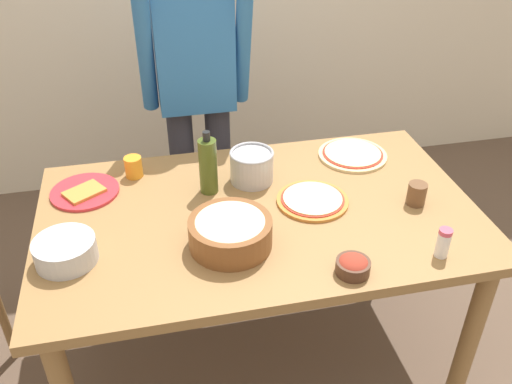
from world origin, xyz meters
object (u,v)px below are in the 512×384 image
dining_table (259,230)px  popcorn_bowl (230,230)px  small_sauce_bowl (353,265)px  steel_pot (252,166)px  cup_orange (134,167)px  olive_oil_bottle (208,166)px  pizza_cooked_on_tray (313,200)px  plate_with_slice (85,192)px  pizza_raw_on_board (353,154)px  salt_shaker (443,243)px  person_cook (196,88)px  cup_small_brown (417,194)px  mixing_bowl_steel (65,251)px

dining_table → popcorn_bowl: size_ratio=5.71×
small_sauce_bowl → steel_pot: size_ratio=0.63×
small_sauce_bowl → dining_table: bearing=119.1°
cup_orange → olive_oil_bottle: bearing=-31.4°
pizza_cooked_on_tray → plate_with_slice: (-0.84, 0.24, -0.00)m
pizza_cooked_on_tray → small_sauce_bowl: small_sauce_bowl is taller
pizza_raw_on_board → salt_shaker: bearing=-85.6°
pizza_raw_on_board → plate_with_slice: 1.11m
person_cook → popcorn_bowl: size_ratio=5.79×
small_sauce_bowl → steel_pot: steel_pot is taller
dining_table → cup_orange: cup_orange is taller
person_cook → cup_orange: 0.54m
steel_pot → salt_shaker: 0.77m
salt_shaker → pizza_cooked_on_tray: bearing=129.9°
pizza_raw_on_board → cup_orange: size_ratio=3.42×
pizza_raw_on_board → cup_small_brown: (0.10, -0.38, 0.03)m
popcorn_bowl → cup_orange: popcorn_bowl is taller
pizza_cooked_on_tray → mixing_bowl_steel: bearing=-170.3°
dining_table → popcorn_bowl: popcorn_bowl is taller
mixing_bowl_steel → small_sauce_bowl: bearing=-15.8°
person_cook → olive_oil_bottle: bearing=-93.2°
cup_small_brown → small_sauce_bowl: bearing=-139.6°
dining_table → pizza_cooked_on_tray: pizza_cooked_on_tray is taller
pizza_cooked_on_tray → steel_pot: bearing=134.2°
dining_table → cup_orange: size_ratio=18.82×
person_cook → olive_oil_bottle: 0.59m
pizza_raw_on_board → popcorn_bowl: 0.78m
popcorn_bowl → steel_pot: size_ratio=1.61×
person_cook → pizza_cooked_on_tray: (0.33, -0.74, -0.17)m
pizza_raw_on_board → salt_shaker: size_ratio=2.75×
steel_pot → popcorn_bowl: bearing=-111.9°
cup_orange → cup_small_brown: size_ratio=1.00×
dining_table → mixing_bowl_steel: 0.69m
person_cook → steel_pot: size_ratio=9.34×
person_cook → salt_shaker: 1.31m
pizza_cooked_on_tray → cup_small_brown: cup_small_brown is taller
person_cook → salt_shaker: size_ratio=15.28×
plate_with_slice → salt_shaker: size_ratio=2.45×
steel_pot → cup_small_brown: bearing=-26.9°
popcorn_bowl → olive_oil_bottle: 0.35m
popcorn_bowl → mixing_bowl_steel: popcorn_bowl is taller
popcorn_bowl → cup_orange: bearing=120.5°
salt_shaker → plate_with_slice: bearing=151.7°
mixing_bowl_steel → steel_pot: bearing=26.8°
person_cook → salt_shaker: person_cook is taller
person_cook → steel_pot: bearing=-75.3°
olive_oil_bottle → salt_shaker: 0.88m
cup_orange → salt_shaker: size_ratio=0.80×
mixing_bowl_steel → cup_orange: size_ratio=2.35×
popcorn_bowl → salt_shaker: size_ratio=2.64×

